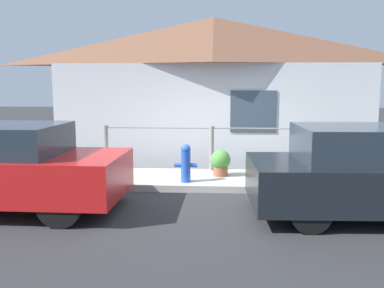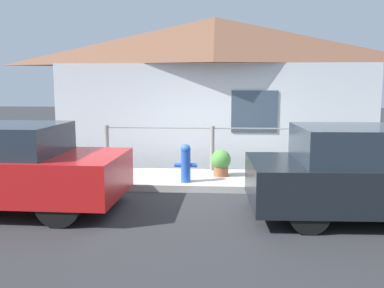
{
  "view_description": "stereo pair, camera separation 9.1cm",
  "coord_description": "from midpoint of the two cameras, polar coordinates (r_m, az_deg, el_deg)",
  "views": [
    {
      "loc": [
        0.16,
        -7.94,
        2.07
      ],
      "look_at": [
        -0.36,
        0.3,
        0.9
      ],
      "focal_mm": 40.0,
      "sensor_mm": 36.0,
      "label": 1
    },
    {
      "loc": [
        0.25,
        -7.93,
        2.07
      ],
      "look_at": [
        -0.36,
        0.3,
        0.9
      ],
      "focal_mm": 40.0,
      "sensor_mm": 36.0,
      "label": 2
    }
  ],
  "objects": [
    {
      "name": "car_right",
      "position": [
        7.18,
        22.99,
        -3.57
      ],
      "size": [
        3.99,
        1.9,
        1.42
      ],
      "rotation": [
        0.0,
        0.0,
        0.04
      ],
      "color": "black",
      "rests_on": "ground_plane"
    },
    {
      "name": "fence",
      "position": [
        9.57,
        2.35,
        -0.22
      ],
      "size": [
        4.9,
        0.1,
        1.0
      ],
      "color": "gray",
      "rests_on": "sidewalk"
    },
    {
      "name": "fire_hydrant",
      "position": [
        8.43,
        -1.16,
        -2.46
      ],
      "size": [
        0.45,
        0.2,
        0.76
      ],
      "color": "blue",
      "rests_on": "sidewalk"
    },
    {
      "name": "house",
      "position": [
        11.36,
        2.64,
        12.65
      ],
      "size": [
        8.25,
        2.23,
        3.78
      ],
      "color": "silver",
      "rests_on": "ground_plane"
    },
    {
      "name": "ground_plane",
      "position": [
        8.2,
        2.08,
        -6.55
      ],
      "size": [
        60.0,
        60.0,
        0.0
      ],
      "primitive_type": "plane",
      "color": "#2D2D30"
    },
    {
      "name": "potted_plant_corner",
      "position": [
        9.65,
        16.51,
        -2.18
      ],
      "size": [
        0.39,
        0.39,
        0.52
      ],
      "color": "#9E5638",
      "rests_on": "sidewalk"
    },
    {
      "name": "potted_plant_near_hydrant",
      "position": [
        9.02,
        3.54,
        -2.41
      ],
      "size": [
        0.42,
        0.42,
        0.56
      ],
      "color": "#9E5638",
      "rests_on": "sidewalk"
    },
    {
      "name": "car_left",
      "position": [
        7.63,
        -24.03,
        -2.82
      ],
      "size": [
        3.82,
        1.83,
        1.42
      ],
      "rotation": [
        0.0,
        0.0,
        -0.01
      ],
      "color": "red",
      "rests_on": "ground_plane"
    },
    {
      "name": "sidewalk",
      "position": [
        9.01,
        2.23,
        -4.79
      ],
      "size": [
        24.0,
        1.69,
        0.13
      ],
      "color": "#B2AFA8",
      "rests_on": "ground_plane"
    },
    {
      "name": "potted_plant_by_fence",
      "position": [
        9.88,
        -16.91,
        -2.04
      ],
      "size": [
        0.33,
        0.33,
        0.48
      ],
      "color": "brown",
      "rests_on": "sidewalk"
    }
  ]
}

